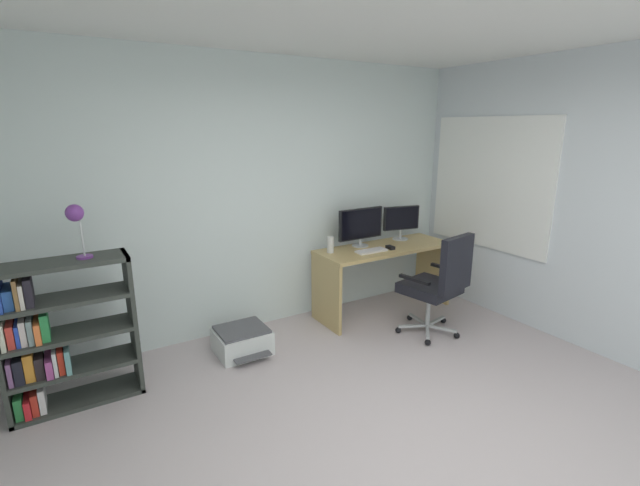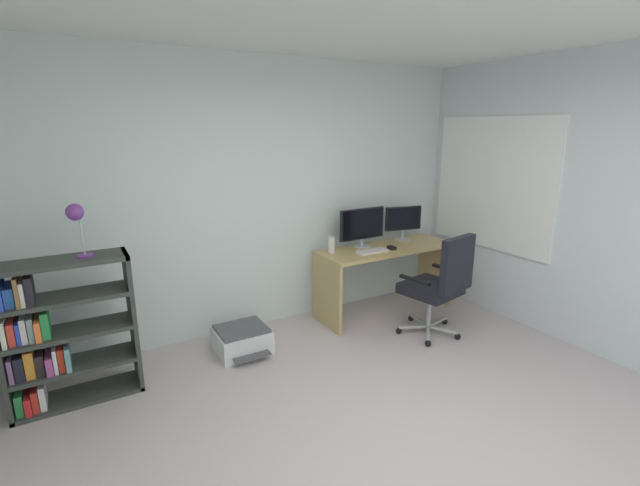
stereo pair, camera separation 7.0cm
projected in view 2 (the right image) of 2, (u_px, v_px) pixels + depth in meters
ground_plane at (418, 476)px, 2.65m from camera, size 4.81×4.89×0.02m
wall_back at (254, 197)px, 4.39m from camera, size 4.81×0.10×2.69m
window_pane at (492, 184)px, 4.77m from camera, size 0.01×1.43×1.33m
window_frame at (492, 184)px, 4.77m from camera, size 0.02×1.51×1.41m
desk at (386, 264)px, 4.86m from camera, size 1.55×0.56×0.76m
monitor_main at (362, 225)px, 4.77m from camera, size 0.56×0.18×0.42m
monitor_secondary at (403, 220)px, 5.05m from camera, size 0.44×0.18×0.39m
keyboard at (372, 251)px, 4.60m from camera, size 0.34×0.13×0.02m
computer_mouse at (392, 248)px, 4.70m from camera, size 0.07×0.10×0.03m
desktop_speaker at (331, 245)px, 4.56m from camera, size 0.07×0.07×0.17m
office_chair at (440, 282)px, 4.26m from camera, size 0.64×0.67×1.05m
bookshelf at (55, 336)px, 3.21m from camera, size 0.89×0.32×1.11m
desk_lamp at (76, 217)px, 3.11m from camera, size 0.14×0.12×0.39m
printer at (242, 340)px, 4.08m from camera, size 0.47×0.50×0.24m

